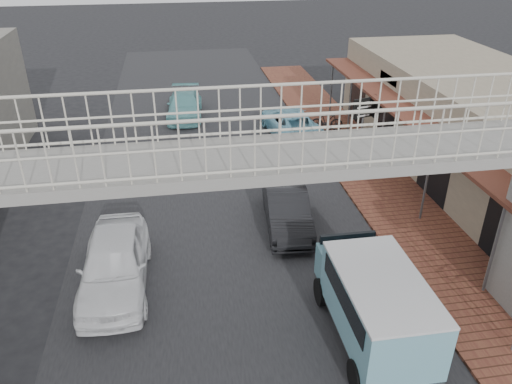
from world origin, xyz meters
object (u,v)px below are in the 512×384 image
object	(u,v)px
angkot_van	(376,299)
motorcycle_near	(320,133)
angkot_curb	(291,122)
dark_sedan	(287,209)
angkot_far	(185,105)
arrow_sign	(378,106)
white_hatchback	(114,263)
motorcycle_far	(327,121)

from	to	relation	value
angkot_van	motorcycle_near	size ratio (longest dim) A/B	2.24
angkot_curb	angkot_van	size ratio (longest dim) A/B	1.11
dark_sedan	angkot_curb	bearing A→B (deg)	81.63
motorcycle_near	angkot_curb	bearing A→B (deg)	56.76
motorcycle_near	angkot_van	bearing A→B (deg)	-169.56
angkot_van	angkot_curb	bearing A→B (deg)	85.66
dark_sedan	angkot_far	xyz separation A→B (m)	(-3.03, 11.99, -0.02)
arrow_sign	white_hatchback	bearing A→B (deg)	-161.02
white_hatchback	angkot_curb	world-z (taller)	white_hatchback
angkot_curb	motorcycle_near	size ratio (longest dim) A/B	2.48
white_hatchback	angkot_curb	bearing A→B (deg)	55.45
dark_sedan	arrow_sign	xyz separation A→B (m)	(5.05, 4.99, 1.76)
angkot_van	motorcycle_far	bearing A→B (deg)	78.16
angkot_van	motorcycle_far	distance (m)	14.43
angkot_far	angkot_van	size ratio (longest dim) A/B	1.04
dark_sedan	angkot_far	bearing A→B (deg)	109.52
dark_sedan	white_hatchback	bearing A→B (deg)	-151.35
motorcycle_far	dark_sedan	bearing A→B (deg)	168.90
angkot_curb	white_hatchback	bearing A→B (deg)	50.40
angkot_van	arrow_sign	bearing A→B (deg)	69.02
angkot_far	angkot_van	bearing A→B (deg)	-73.00
dark_sedan	angkot_far	world-z (taller)	dark_sedan
motorcycle_near	angkot_far	bearing A→B (deg)	70.77
angkot_curb	motorcycle_far	distance (m)	1.90
angkot_curb	motorcycle_near	distance (m)	1.86
white_hatchback	motorcycle_far	xyz separation A→B (m)	(9.49, 10.83, -0.21)
angkot_far	motorcycle_near	size ratio (longest dim) A/B	2.33
white_hatchback	motorcycle_near	xyz separation A→B (m)	(8.70, 9.25, -0.19)
angkot_van	arrow_sign	distance (m)	11.47
angkot_van	angkot_far	bearing A→B (deg)	102.85
angkot_curb	motorcycle_far	size ratio (longest dim) A/B	2.95
angkot_van	arrow_sign	xyz separation A→B (m)	(4.14, 10.64, 1.10)
dark_sedan	motorcycle_near	world-z (taller)	dark_sedan
white_hatchback	dark_sedan	world-z (taller)	white_hatchback
motorcycle_near	motorcycle_far	distance (m)	1.77
angkot_van	motorcycle_far	size ratio (longest dim) A/B	2.66
dark_sedan	angkot_far	distance (m)	12.37
angkot_van	motorcycle_near	world-z (taller)	angkot_van
motorcycle_near	arrow_sign	world-z (taller)	arrow_sign
motorcycle_far	arrow_sign	size ratio (longest dim) A/B	0.56
dark_sedan	motorcycle_far	size ratio (longest dim) A/B	2.52
angkot_curb	angkot_van	distance (m)	14.07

